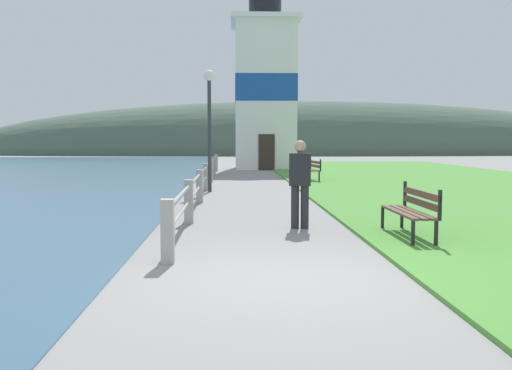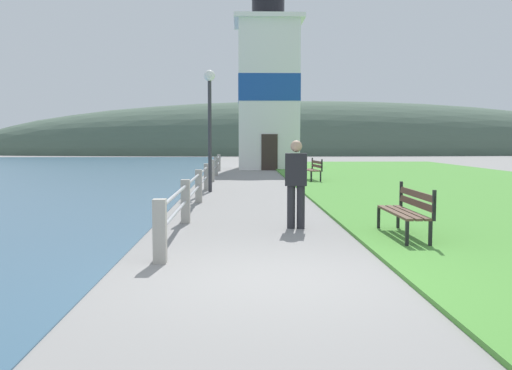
{
  "view_description": "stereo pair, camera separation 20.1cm",
  "coord_description": "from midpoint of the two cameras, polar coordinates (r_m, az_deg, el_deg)",
  "views": [
    {
      "loc": [
        -0.6,
        -6.9,
        1.74
      ],
      "look_at": [
        0.11,
        10.8,
        0.3
      ],
      "focal_mm": 40.0,
      "sensor_mm": 36.0,
      "label": 1
    },
    {
      "loc": [
        -0.4,
        -6.91,
        1.74
      ],
      "look_at": [
        0.11,
        10.8,
        0.3
      ],
      "focal_mm": 40.0,
      "sensor_mm": 36.0,
      "label": 2
    }
  ],
  "objects": [
    {
      "name": "distant_hillside",
      "position": [
        65.51,
        5.15,
        3.1
      ],
      "size": [
        80.0,
        16.0,
        12.0
      ],
      "color": "#475B4C",
      "rests_on": "ground_plane"
    },
    {
      "name": "ground_plane",
      "position": [
        7.13,
        1.81,
        -9.45
      ],
      "size": [
        160.0,
        160.0,
        0.0
      ],
      "primitive_type": "plane",
      "color": "gray"
    },
    {
      "name": "person_strolling",
      "position": [
        11.04,
        3.9,
        0.41
      ],
      "size": [
        0.44,
        0.28,
        1.71
      ],
      "rotation": [
        0.0,
        0.0,
        1.43
      ],
      "color": "#28282D",
      "rests_on": "ground_plane"
    },
    {
      "name": "seawall_railing",
      "position": [
        19.38,
        -5.31,
        1.02
      ],
      "size": [
        0.18,
        23.0,
        0.9
      ],
      "color": "#A8A399",
      "rests_on": "ground_plane"
    },
    {
      "name": "park_bench_midway",
      "position": [
        23.39,
        5.36,
        1.68
      ],
      "size": [
        0.63,
        1.81,
        0.94
      ],
      "rotation": [
        0.0,
        0.0,
        3.23
      ],
      "color": "brown",
      "rests_on": "ground_plane"
    },
    {
      "name": "park_bench_near",
      "position": [
        10.19,
        14.83,
        -2.27
      ],
      "size": [
        0.48,
        1.85,
        0.94
      ],
      "rotation": [
        0.0,
        0.0,
        3.15
      ],
      "color": "brown",
      "rests_on": "ground_plane"
    },
    {
      "name": "grass_verge",
      "position": [
        22.5,
        18.84,
        0.04
      ],
      "size": [
        12.0,
        42.04,
        0.06
      ],
      "color": "#4C8E38",
      "rests_on": "ground_plane"
    },
    {
      "name": "lighthouse",
      "position": [
        33.45,
        0.73,
        9.72
      ],
      "size": [
        3.92,
        3.92,
        10.49
      ],
      "color": "white",
      "rests_on": "ground_plane"
    },
    {
      "name": "lamp_post",
      "position": [
        18.73,
        -5.0,
        7.68
      ],
      "size": [
        0.36,
        0.36,
        3.96
      ],
      "color": "#333338",
      "rests_on": "ground_plane"
    }
  ]
}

